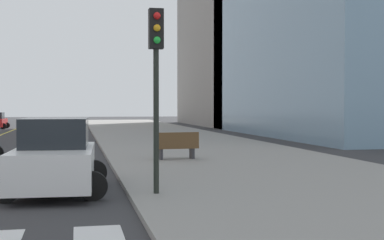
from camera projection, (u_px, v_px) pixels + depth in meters
The scene contains 5 objects.
sidewalk_kerb_east at pixel (213, 154), 25.58m from camera, with size 10.00×120.00×0.15m, color gray.
parking_garage_concrete at pixel (268, 21), 66.22m from camera, with size 18.00×24.00×25.44m, color gray.
car_white_second at pixel (55, 158), 14.78m from camera, with size 2.97×4.62×2.02m.
traffic_light_near_corner at pixel (156, 64), 13.64m from camera, with size 0.36×0.41×4.65m.
park_bench at pixel (177, 146), 22.43m from camera, with size 1.84×0.70×1.12m.
Camera 1 is at (5.91, -4.76, 2.38)m, focal length 50.85 mm.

